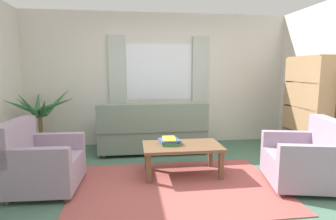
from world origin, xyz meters
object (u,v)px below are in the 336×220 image
armchair_left (40,163)px  bookshelf (305,113)px  armchair_right (306,159)px  coffee_table (182,149)px  potted_plant (41,126)px  book_stack_on_table (169,141)px  couch (152,132)px

armchair_left → bookshelf: bearing=-76.4°
armchair_right → coffee_table: bearing=-98.9°
coffee_table → potted_plant: potted_plant is taller
bookshelf → coffee_table: bearing=103.6°
book_stack_on_table → armchair_left: bearing=-168.3°
armchair_left → potted_plant: bearing=19.0°
coffee_table → potted_plant: 2.63m
armchair_right → book_stack_on_table: (-1.67, 0.66, 0.13)m
armchair_right → book_stack_on_table: size_ratio=3.19×
coffee_table → armchair_right: bearing=-21.4°
armchair_right → bookshelf: bookshelf is taller
couch → coffee_table: couch is taller
coffee_table → bookshelf: size_ratio=0.64×
couch → book_stack_on_table: 1.10m
armchair_left → armchair_right: bearing=-93.0°
coffee_table → bookshelf: 2.30m
couch → bookshelf: size_ratio=1.10×
couch → bookshelf: bookshelf is taller
couch → armchair_left: size_ratio=2.16×
armchair_left → book_stack_on_table: armchair_left is taller
book_stack_on_table → potted_plant: 2.43m
book_stack_on_table → bookshelf: 2.44m
armchair_left → potted_plant: size_ratio=0.68×
potted_plant → bookshelf: bookshelf is taller
armchair_left → potted_plant: 1.61m
couch → potted_plant: (-1.96, 0.11, 0.14)m
armchair_right → book_stack_on_table: bearing=-99.1°
armchair_right → couch: bearing=-121.1°
couch → armchair_right: (1.84, -1.75, -0.01)m
book_stack_on_table → armchair_right: bearing=-21.7°
coffee_table → bookshelf: bookshelf is taller
armchair_left → coffee_table: size_ratio=0.80×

